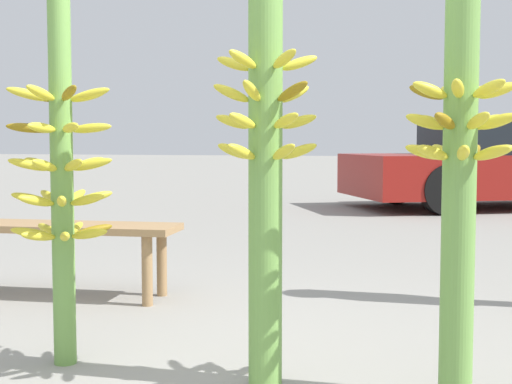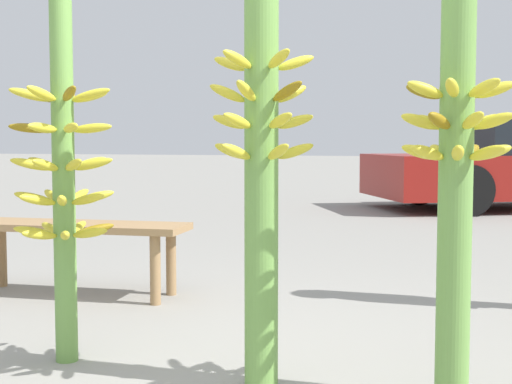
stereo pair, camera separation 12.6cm
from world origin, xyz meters
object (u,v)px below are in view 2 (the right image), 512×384
at_px(banana_stalk_left, 64,176).
at_px(market_bench, 73,234).
at_px(banana_stalk_center, 261,156).
at_px(banana_stalk_right, 456,158).

distance_m(banana_stalk_left, market_bench, 1.36).
distance_m(banana_stalk_center, market_bench, 1.98).
bearing_deg(banana_stalk_right, market_bench, 152.56).
height_order(banana_stalk_right, market_bench, banana_stalk_right).
height_order(banana_stalk_center, banana_stalk_right, banana_stalk_center).
relative_size(banana_stalk_center, banana_stalk_right, 1.00).
distance_m(banana_stalk_right, market_bench, 2.52).
bearing_deg(market_bench, banana_stalk_right, -31.74).
relative_size(banana_stalk_left, banana_stalk_right, 0.89).
distance_m(banana_stalk_center, banana_stalk_right, 0.69).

